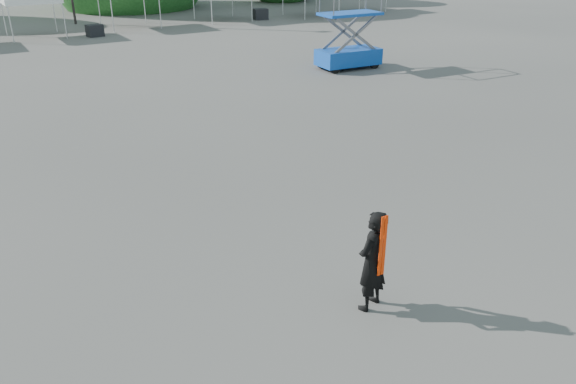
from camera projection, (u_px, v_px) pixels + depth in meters
ground at (292, 236)px, 11.15m from camera, size 120.00×120.00×0.00m
man at (372, 261)px, 8.70m from camera, size 0.72×0.60×1.70m
scissor_lift at (350, 27)px, 24.29m from camera, size 2.82×1.54×3.54m
crate_mid at (95, 31)px, 32.62m from camera, size 0.97×0.81×0.68m
crate_east at (261, 14)px, 39.10m from camera, size 1.06×0.89×0.73m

